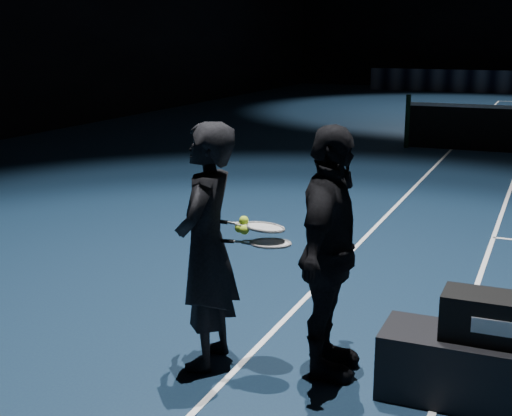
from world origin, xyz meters
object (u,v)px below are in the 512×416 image
at_px(racket_upper, 264,227).
at_px(player_bench, 498,374).
at_px(racket_lower, 270,243).
at_px(player_a, 206,247).
at_px(tennis_balls, 242,226).
at_px(player_b, 329,253).
at_px(racket_bag, 503,319).

bearing_deg(racket_upper, player_bench, -15.57).
bearing_deg(racket_lower, player_bench, -10.47).
relative_size(player_a, tennis_balls, 14.51).
relative_size(player_b, tennis_balls, 14.51).
bearing_deg(tennis_balls, racket_upper, 26.30).
height_order(player_a, player_b, same).
height_order(racket_bag, player_b, player_b).
distance_m(player_a, tennis_balls, 0.30).
relative_size(player_bench, racket_bag, 2.00).
relative_size(player_bench, player_a, 0.85).
relative_size(player_b, racket_upper, 2.56).
xyz_separation_m(racket_upper, tennis_balls, (-0.13, -0.07, 0.01)).
xyz_separation_m(racket_bag, tennis_balls, (-1.72, -0.10, 0.44)).
bearing_deg(racket_lower, racket_bag, -10.47).
relative_size(player_bench, racket_lower, 2.17).
distance_m(player_b, tennis_balls, 0.62).
relative_size(player_b, racket_lower, 2.56).
relative_size(player_a, racket_upper, 2.56).
bearing_deg(player_bench, racket_upper, -178.72).
xyz_separation_m(player_bench, racket_bag, (0.00, 0.00, 0.37)).
height_order(player_b, racket_lower, player_b).
bearing_deg(tennis_balls, racket_bag, 3.27).
bearing_deg(racket_lower, player_a, 180.00).
bearing_deg(player_b, racket_lower, 97.90).
height_order(player_bench, player_b, player_b).
relative_size(player_a, racket_lower, 2.56).
bearing_deg(player_b, racket_bag, -96.23).
distance_m(racket_bag, racket_upper, 1.64).
xyz_separation_m(racket_bag, player_a, (-1.97, -0.16, 0.28)).
distance_m(racket_bag, player_b, 1.17).
relative_size(racket_bag, tennis_balls, 6.14).
xyz_separation_m(racket_lower, racket_upper, (-0.06, 0.03, 0.10)).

